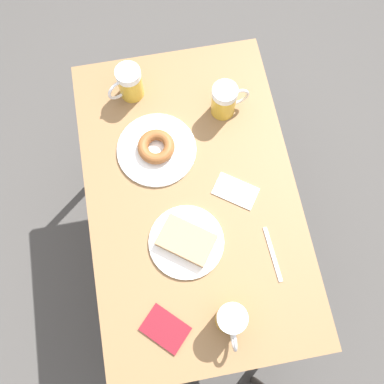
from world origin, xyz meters
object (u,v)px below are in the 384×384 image
beer_mug_left (231,320)px  napkin_folded (235,191)px  plate_with_cake (186,241)px  plate_with_donut (156,148)px  passport_near_edge (165,329)px  beer_mug_right (225,100)px  fork (273,254)px  beer_mug_center (129,83)px

beer_mug_left → napkin_folded: 0.39m
plate_with_cake → beer_mug_left: beer_mug_left is taller
plate_with_cake → plate_with_donut: size_ratio=0.89×
plate_with_cake → beer_mug_left: size_ratio=1.81×
plate_with_cake → passport_near_edge: size_ratio=1.50×
passport_near_edge → beer_mug_left: bearing=176.5°
beer_mug_right → napkin_folded: (0.02, 0.29, -0.06)m
plate_with_cake → napkin_folded: plate_with_cake is taller
plate_with_cake → plate_with_donut: (0.04, -0.31, -0.00)m
plate_with_cake → beer_mug_right: beer_mug_right is taller
beer_mug_right → passport_near_edge: (0.30, 0.65, -0.06)m
beer_mug_right → passport_near_edge: beer_mug_right is taller
fork → plate_with_donut: bearing=-54.0°
plate_with_cake → beer_mug_center: bearing=-80.3°
beer_mug_left → beer_mug_right: (-0.12, -0.66, 0.00)m
beer_mug_center → fork: beer_mug_center is taller
plate_with_donut → fork: (-0.29, 0.40, -0.01)m
beer_mug_center → plate_with_cake: bearing=99.7°
beer_mug_right → napkin_folded: size_ratio=0.82×
beer_mug_left → beer_mug_center: 0.80m
fork → beer_mug_center: bearing=-61.3°
beer_mug_center → beer_mug_right: (-0.29, 0.12, 0.00)m
beer_mug_right → plate_with_cake: bearing=64.3°
beer_mug_center → fork: size_ratio=0.75×
beer_mug_center → fork: (-0.34, 0.62, -0.06)m
plate_with_cake → fork: size_ratio=1.35×
passport_near_edge → beer_mug_right: bearing=-115.0°
beer_mug_right → napkin_folded: bearing=85.7°
beer_mug_left → fork: 0.24m
beer_mug_left → fork: beer_mug_left is taller
plate_with_cake → plate_with_donut: plate_with_donut is taller
plate_with_cake → passport_near_edge: 0.26m
beer_mug_center → plate_with_donut: bearing=102.8°
beer_mug_left → beer_mug_right: size_ratio=1.00×
beer_mug_left → napkin_folded: size_ratio=0.82×
beer_mug_center → passport_near_edge: beer_mug_center is taller
beer_mug_center → passport_near_edge: 0.77m
napkin_folded → passport_near_edge: (0.28, 0.37, 0.00)m
plate_with_cake → fork: bearing=161.6°
napkin_folded → beer_mug_right: bearing=-94.3°
plate_with_donut → beer_mug_center: beer_mug_center is taller
plate_with_cake → napkin_folded: bearing=-143.8°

